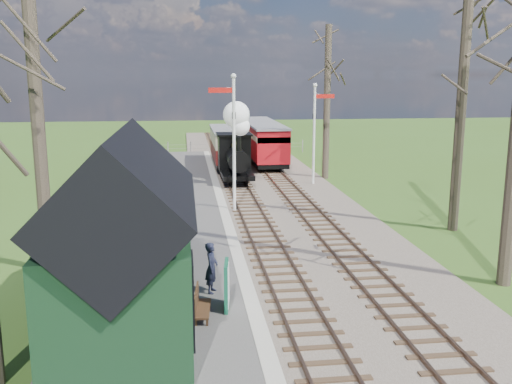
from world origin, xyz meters
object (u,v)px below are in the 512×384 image
coach (228,145)px  sign_board (227,285)px  person (212,268)px  locomotive (236,148)px  semaphore_near (232,133)px  station_shed (126,244)px  red_carriage_b (257,136)px  red_carriage_a (268,145)px  semaphore_far (315,126)px  bench (199,304)px

coach → sign_board: size_ratio=5.82×
person → locomotive: bearing=8.0°
coach → semaphore_near: bearing=-93.4°
locomotive → person: 17.09m
station_shed → semaphore_near: semaphore_near is taller
sign_board → person: person is taller
locomotive → red_carriage_b: locomotive is taller
person → red_carriage_a: bearing=3.1°
locomotive → coach: locomotive is taller
locomotive → red_carriage_a: bearing=63.6°
semaphore_near → locomotive: semaphore_near is taller
semaphore_far → sign_board: bearing=-110.0°
coach → person: 23.08m
red_carriage_b → semaphore_far: bearing=-81.3°
semaphore_far → bench: 19.19m
semaphore_near → bench: size_ratio=4.88×
semaphore_far → person: size_ratio=3.98×
semaphore_near → locomotive: (0.76, 6.85, -1.51)m
station_shed → sign_board: 2.92m
semaphore_far → coach: (-4.37, 6.92, -1.81)m
station_shed → red_carriage_b: size_ratio=1.16×
station_shed → semaphore_far: size_ratio=1.10×
bench → semaphore_far: bearing=68.4°
semaphore_near → bench: 12.20m
red_carriage_b → bench: red_carriage_b is taller
semaphore_far → red_carriage_b: semaphore_far is taller
station_shed → coach: station_shed is taller
red_carriage_a → person: (-4.82, -22.16, -0.67)m
station_shed → person: (2.08, 1.95, -1.35)m
red_carriage_a → sign_board: bearing=-100.9°
red_carriage_a → bench: size_ratio=4.28×
station_shed → sign_board: bearing=18.0°
semaphore_far → locomotive: (-4.39, 0.85, -1.24)m
station_shed → coach: size_ratio=0.86×
locomotive → bench: 18.76m
coach → red_carriage_a: bearing=-17.3°
red_carriage_b → sign_board: size_ratio=4.33×
semaphore_near → red_carriage_b: 18.04m
sign_board → bench: (-0.73, -0.44, -0.30)m
semaphore_near → sign_board: 11.61m
semaphore_near → red_carriage_a: 12.73m
station_shed → person: bearing=43.2°
locomotive → coach: 6.09m
semaphore_far → person: semaphore_far is taller
coach → red_carriage_b: red_carriage_b is taller
semaphore_near → red_carriage_b: (3.37, 17.61, -2.04)m
person → station_shed: bearing=148.6°
coach → red_carriage_a: (2.60, -0.81, 0.04)m
red_carriage_b → person: 28.08m
sign_board → red_carriage_b: bearing=81.2°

